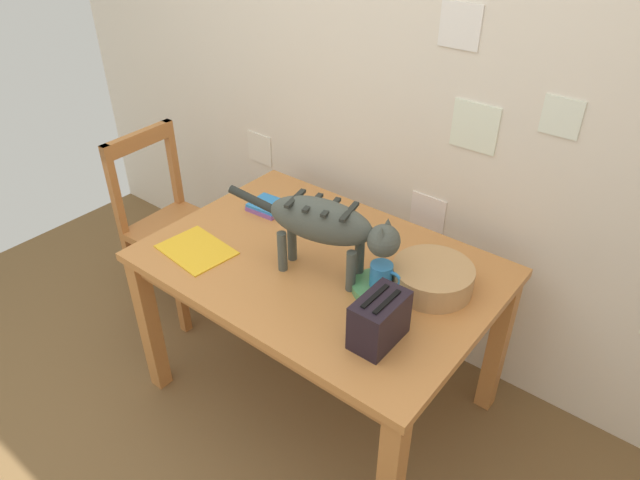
# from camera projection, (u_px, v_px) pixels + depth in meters

# --- Properties ---
(wall_rear) EXTENTS (4.28, 0.11, 2.50)m
(wall_rear) POSITION_uv_depth(u_px,v_px,m) (390.00, 87.00, 2.45)
(wall_rear) COLOR silver
(wall_rear) RESTS_ON ground_plane
(dining_table) EXTENTS (1.35, 0.94, 0.75)m
(dining_table) POSITION_uv_depth(u_px,v_px,m) (320.00, 279.00, 2.28)
(dining_table) COLOR #C17B3E
(dining_table) RESTS_ON ground_plane
(cat) EXTENTS (0.67, 0.23, 0.32)m
(cat) POSITION_uv_depth(u_px,v_px,m) (328.00, 225.00, 2.03)
(cat) COLOR #474D45
(cat) RESTS_ON dining_table
(saucer_bowl) EXTENTS (0.21, 0.21, 0.03)m
(saucer_bowl) POSITION_uv_depth(u_px,v_px,m) (380.00, 288.00, 2.07)
(saucer_bowl) COLOR #4A8F55
(saucer_bowl) RESTS_ON dining_table
(coffee_mug) EXTENTS (0.13, 0.08, 0.09)m
(coffee_mug) POSITION_uv_depth(u_px,v_px,m) (382.00, 275.00, 2.04)
(coffee_mug) COLOR #2E80C8
(coffee_mug) RESTS_ON saucer_bowl
(magazine) EXTENTS (0.31, 0.25, 0.01)m
(magazine) POSITION_uv_depth(u_px,v_px,m) (196.00, 250.00, 2.29)
(magazine) COLOR yellow
(magazine) RESTS_ON dining_table
(book_stack) EXTENTS (0.16, 0.15, 0.03)m
(book_stack) POSITION_uv_depth(u_px,v_px,m) (268.00, 206.00, 2.55)
(book_stack) COLOR #8A56A7
(book_stack) RESTS_ON dining_table
(wicker_basket) EXTENTS (0.30, 0.30, 0.09)m
(wicker_basket) POSITION_uv_depth(u_px,v_px,m) (432.00, 277.00, 2.07)
(wicker_basket) COLOR tan
(wicker_basket) RESTS_ON dining_table
(toaster) EXTENTS (0.12, 0.20, 0.18)m
(toaster) POSITION_uv_depth(u_px,v_px,m) (379.00, 320.00, 1.82)
(toaster) COLOR black
(toaster) RESTS_ON dining_table
(wooden_chair_near) EXTENTS (0.44, 0.44, 0.95)m
(wooden_chair_near) POSITION_uv_depth(u_px,v_px,m) (172.00, 225.00, 2.99)
(wooden_chair_near) COLOR #B9733A
(wooden_chair_near) RESTS_ON ground_plane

